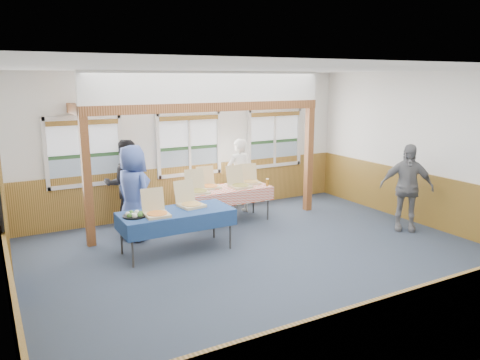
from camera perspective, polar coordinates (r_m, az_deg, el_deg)
name	(u,v)px	position (r m, az deg, el deg)	size (l,w,h in m)	color
floor	(270,262)	(8.10, 3.74, -9.90)	(8.00, 8.00, 0.00)	#293443
ceiling	(273,69)	(7.50, 4.09, 13.36)	(8.00, 8.00, 0.00)	white
wall_back	(188,144)	(10.71, -6.30, 4.41)	(8.00, 8.00, 0.00)	silver
wall_front	(463,229)	(5.15, 25.55, -5.39)	(8.00, 8.00, 0.00)	silver
wall_right	(437,151)	(10.34, 22.92, 3.23)	(8.00, 8.00, 0.00)	silver
wainscot_back	(190,189)	(10.88, -6.12, -1.09)	(7.98, 0.05, 1.10)	brown
wainscot_front	(451,324)	(5.55, 24.30, -15.72)	(7.98, 0.05, 1.10)	brown
wainscot_left	(9,279)	(6.78, -26.38, -10.76)	(0.05, 6.98, 1.10)	brown
wainscot_right	(432,201)	(10.52, 22.36, -2.42)	(0.05, 6.98, 1.10)	brown
cased_opening	(2,223)	(7.47, -27.00, -4.67)	(0.06, 1.30, 2.10)	#2E2E2E
window_left	(84,148)	(10.01, -18.47, 3.76)	(1.56, 0.10, 1.46)	silver
window_mid	(189,141)	(10.66, -6.22, 4.81)	(1.56, 0.10, 1.46)	silver
window_right	(275,135)	(11.73, 4.23, 5.53)	(1.56, 0.10, 1.46)	silver
post_left	(87,183)	(8.94, -18.13, -0.31)	(0.15, 0.15, 2.40)	#572E13
post_right	(309,160)	(10.98, 8.37, 2.44)	(0.15, 0.15, 2.40)	#572E13
cross_beam	(211,107)	(9.53, -3.60, 8.87)	(5.15, 0.18, 0.18)	#572E13
table_left	(176,214)	(8.39, -7.80, -4.10)	(1.99, 0.88, 0.76)	#2E2E2E
table_right	(228,190)	(10.05, -1.53, -1.26)	(2.00, 1.37, 0.76)	#2E2E2E
pizza_box_a	(156,212)	(8.13, -10.17, -3.84)	(0.42, 0.50, 0.44)	tan
pizza_box_b	(190,203)	(8.63, -6.09, -2.77)	(0.48, 0.56, 0.45)	tan
pizza_box_c	(197,189)	(9.63, -5.20, -1.15)	(0.47, 0.55, 0.45)	tan
pizza_box_d	(209,185)	(10.04, -3.80, -0.57)	(0.41, 0.50, 0.43)	tan
pizza_box_e	(239,184)	(10.07, -0.07, -0.50)	(0.43, 0.51, 0.45)	tan
pizza_box_f	(251,180)	(10.46, 1.32, -0.04)	(0.47, 0.53, 0.41)	tan
veggie_tray	(134,215)	(8.14, -12.75, -4.19)	(0.40, 0.40, 0.09)	black
drink_glass	(267,182)	(10.22, 3.35, -0.28)	(0.07, 0.07, 0.15)	#905D18
woman_white	(239,176)	(10.71, -0.14, 0.47)	(0.63, 0.41, 1.72)	white
woman_black	(126,184)	(9.95, -13.73, -0.45)	(0.89, 0.70, 1.84)	black
man_blue	(134,193)	(9.16, -12.85, -1.51)	(0.90, 0.58, 1.84)	#3D5298
person_grey	(406,187)	(10.06, 19.63, -0.85)	(1.04, 0.43, 1.78)	slate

